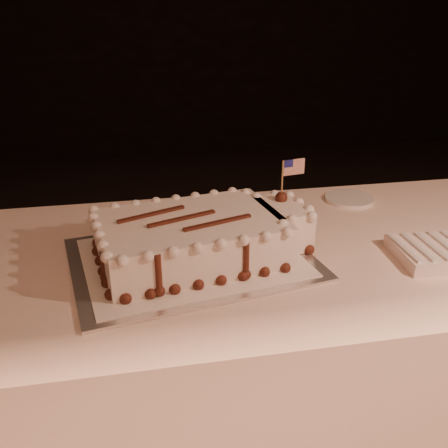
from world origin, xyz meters
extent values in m
cube|color=#FFDBC5|center=(0.00, 0.60, 0.38)|extent=(2.40, 0.80, 0.75)
cube|color=silver|center=(-0.26, 0.57, 0.75)|extent=(0.62, 0.51, 0.01)
cube|color=white|center=(-0.26, 0.57, 0.76)|extent=(0.56, 0.46, 0.00)
cube|color=white|center=(-0.26, 0.57, 0.81)|extent=(0.46, 0.35, 0.10)
cube|color=white|center=(-0.03, 0.62, 0.81)|extent=(0.13, 0.18, 0.10)
sphere|color=#552215|center=(-0.42, 0.40, 0.77)|extent=(0.03, 0.03, 0.03)
sphere|color=#552215|center=(-0.37, 0.41, 0.77)|extent=(0.03, 0.03, 0.03)
sphere|color=#552215|center=(-0.32, 0.42, 0.77)|extent=(0.03, 0.03, 0.03)
sphere|color=#552215|center=(-0.27, 0.43, 0.77)|extent=(0.03, 0.03, 0.03)
sphere|color=#552215|center=(-0.22, 0.44, 0.77)|extent=(0.03, 0.03, 0.03)
sphere|color=#552215|center=(-0.16, 0.45, 0.77)|extent=(0.03, 0.03, 0.03)
sphere|color=#552215|center=(-0.11, 0.46, 0.77)|extent=(0.03, 0.03, 0.03)
sphere|color=#552215|center=(-0.06, 0.47, 0.77)|extent=(0.03, 0.03, 0.03)
sphere|color=#552215|center=(-0.06, 0.51, 0.77)|extent=(0.03, 0.03, 0.03)
sphere|color=#552215|center=(-0.03, 0.53, 0.77)|extent=(0.03, 0.03, 0.03)
sphere|color=#552215|center=(0.02, 0.54, 0.77)|extent=(0.03, 0.03, 0.03)
sphere|color=#552215|center=(0.03, 0.58, 0.77)|extent=(0.03, 0.03, 0.03)
sphere|color=#552215|center=(0.02, 0.63, 0.77)|extent=(0.03, 0.03, 0.03)
sphere|color=#552215|center=(0.01, 0.69, 0.77)|extent=(0.03, 0.03, 0.03)
sphere|color=#552215|center=(-0.02, 0.70, 0.77)|extent=(0.03, 0.03, 0.03)
sphere|color=#552215|center=(-0.07, 0.69, 0.77)|extent=(0.03, 0.03, 0.03)
sphere|color=#552215|center=(-0.10, 0.72, 0.77)|extent=(0.03, 0.03, 0.03)
sphere|color=#552215|center=(-0.13, 0.74, 0.77)|extent=(0.03, 0.03, 0.03)
sphere|color=#552215|center=(-0.18, 0.73, 0.77)|extent=(0.03, 0.03, 0.03)
sphere|color=#552215|center=(-0.23, 0.72, 0.77)|extent=(0.03, 0.03, 0.03)
sphere|color=#552215|center=(-0.28, 0.71, 0.77)|extent=(0.03, 0.03, 0.03)
sphere|color=#552215|center=(-0.33, 0.70, 0.77)|extent=(0.03, 0.03, 0.03)
sphere|color=#552215|center=(-0.39, 0.70, 0.77)|extent=(0.03, 0.03, 0.03)
sphere|color=#552215|center=(-0.44, 0.69, 0.77)|extent=(0.03, 0.03, 0.03)
sphere|color=#552215|center=(-0.49, 0.68, 0.77)|extent=(0.03, 0.03, 0.03)
sphere|color=#552215|center=(-0.49, 0.63, 0.77)|extent=(0.03, 0.03, 0.03)
sphere|color=#552215|center=(-0.48, 0.58, 0.77)|extent=(0.03, 0.03, 0.03)
sphere|color=#552215|center=(-0.47, 0.53, 0.77)|extent=(0.03, 0.03, 0.03)
sphere|color=#552215|center=(-0.46, 0.48, 0.77)|extent=(0.03, 0.03, 0.03)
sphere|color=#552215|center=(-0.45, 0.43, 0.77)|extent=(0.03, 0.03, 0.03)
sphere|color=white|center=(-0.42, 0.40, 0.86)|extent=(0.03, 0.03, 0.03)
sphere|color=white|center=(-0.37, 0.41, 0.86)|extent=(0.03, 0.03, 0.03)
sphere|color=white|center=(-0.32, 0.42, 0.86)|extent=(0.03, 0.03, 0.03)
sphere|color=white|center=(-0.27, 0.43, 0.86)|extent=(0.03, 0.03, 0.03)
sphere|color=white|center=(-0.22, 0.44, 0.86)|extent=(0.03, 0.03, 0.03)
sphere|color=white|center=(-0.16, 0.45, 0.86)|extent=(0.03, 0.03, 0.03)
sphere|color=white|center=(-0.11, 0.46, 0.86)|extent=(0.03, 0.03, 0.03)
sphere|color=white|center=(-0.06, 0.47, 0.86)|extent=(0.03, 0.03, 0.03)
sphere|color=white|center=(-0.06, 0.51, 0.86)|extent=(0.03, 0.03, 0.03)
sphere|color=white|center=(-0.03, 0.53, 0.86)|extent=(0.03, 0.03, 0.03)
sphere|color=white|center=(0.02, 0.54, 0.86)|extent=(0.03, 0.03, 0.03)
sphere|color=white|center=(0.03, 0.58, 0.86)|extent=(0.03, 0.03, 0.03)
sphere|color=white|center=(0.02, 0.63, 0.86)|extent=(0.03, 0.03, 0.03)
sphere|color=white|center=(0.01, 0.69, 0.86)|extent=(0.03, 0.03, 0.03)
sphere|color=white|center=(-0.02, 0.70, 0.86)|extent=(0.03, 0.03, 0.03)
sphere|color=white|center=(-0.07, 0.69, 0.86)|extent=(0.03, 0.03, 0.03)
sphere|color=white|center=(-0.10, 0.72, 0.86)|extent=(0.03, 0.03, 0.03)
sphere|color=white|center=(-0.13, 0.74, 0.86)|extent=(0.03, 0.03, 0.03)
sphere|color=white|center=(-0.18, 0.73, 0.86)|extent=(0.03, 0.03, 0.03)
sphere|color=white|center=(-0.23, 0.72, 0.86)|extent=(0.03, 0.03, 0.03)
sphere|color=white|center=(-0.28, 0.71, 0.86)|extent=(0.03, 0.03, 0.03)
sphere|color=white|center=(-0.33, 0.70, 0.86)|extent=(0.03, 0.03, 0.03)
sphere|color=white|center=(-0.39, 0.70, 0.86)|extent=(0.03, 0.03, 0.03)
sphere|color=white|center=(-0.44, 0.69, 0.86)|extent=(0.03, 0.03, 0.03)
sphere|color=white|center=(-0.49, 0.68, 0.86)|extent=(0.03, 0.03, 0.03)
sphere|color=white|center=(-0.49, 0.63, 0.86)|extent=(0.03, 0.03, 0.03)
sphere|color=white|center=(-0.48, 0.58, 0.86)|extent=(0.03, 0.03, 0.03)
sphere|color=white|center=(-0.47, 0.53, 0.86)|extent=(0.03, 0.03, 0.03)
sphere|color=white|center=(-0.46, 0.48, 0.86)|extent=(0.03, 0.03, 0.03)
sphere|color=white|center=(-0.45, 0.43, 0.86)|extent=(0.03, 0.03, 0.03)
cylinder|color=#552215|center=(-0.35, 0.42, 0.81)|extent=(0.01, 0.01, 0.09)
sphere|color=#552215|center=(-0.35, 0.42, 0.77)|extent=(0.02, 0.02, 0.02)
cylinder|color=#552215|center=(-0.16, 0.45, 0.81)|extent=(0.01, 0.01, 0.09)
sphere|color=#552215|center=(-0.16, 0.45, 0.77)|extent=(0.02, 0.02, 0.02)
cylinder|color=#552215|center=(-0.03, 0.53, 0.81)|extent=(0.01, 0.01, 0.09)
sphere|color=#552215|center=(-0.03, 0.53, 0.77)|extent=(0.02, 0.02, 0.02)
cylinder|color=#552215|center=(0.02, 0.67, 0.81)|extent=(0.01, 0.01, 0.09)
sphere|color=#552215|center=(0.02, 0.67, 0.77)|extent=(0.02, 0.02, 0.02)
cylinder|color=#552215|center=(-0.10, 0.74, 0.81)|extent=(0.01, 0.01, 0.09)
sphere|color=#552215|center=(-0.10, 0.74, 0.77)|extent=(0.02, 0.02, 0.02)
cylinder|color=#552215|center=(-0.29, 0.71, 0.81)|extent=(0.01, 0.01, 0.09)
sphere|color=#552215|center=(-0.29, 0.71, 0.77)|extent=(0.02, 0.02, 0.02)
cylinder|color=#552215|center=(-0.48, 0.68, 0.81)|extent=(0.01, 0.01, 0.09)
sphere|color=#552215|center=(-0.48, 0.68, 0.77)|extent=(0.02, 0.02, 0.02)
cylinder|color=#552215|center=(-0.46, 0.50, 0.81)|extent=(0.01, 0.01, 0.09)
sphere|color=#552215|center=(-0.46, 0.50, 0.77)|extent=(0.02, 0.02, 0.02)
cube|color=#552215|center=(-0.35, 0.61, 0.86)|extent=(0.16, 0.07, 0.01)
cube|color=#552215|center=(-0.28, 0.57, 0.86)|extent=(0.16, 0.07, 0.01)
cube|color=#552215|center=(-0.20, 0.53, 0.86)|extent=(0.17, 0.06, 0.01)
sphere|color=#552215|center=(-0.02, 0.65, 0.87)|extent=(0.03, 0.03, 0.03)
cylinder|color=#A37846|center=(-0.02, 0.65, 0.91)|extent=(0.00, 0.00, 0.12)
cube|color=#BF3C1B|center=(0.01, 0.65, 0.95)|extent=(0.06, 0.01, 0.04)
cube|color=navy|center=(-0.01, 0.65, 0.96)|extent=(0.02, 0.01, 0.02)
cube|color=white|center=(0.34, 0.47, 0.77)|extent=(0.24, 0.18, 0.03)
cube|color=white|center=(0.24, 0.48, 0.79)|extent=(0.01, 0.15, 0.01)
cube|color=white|center=(0.27, 0.48, 0.79)|extent=(0.01, 0.15, 0.01)
cube|color=white|center=(0.31, 0.48, 0.79)|extent=(0.01, 0.15, 0.01)
cube|color=white|center=(0.34, 0.47, 0.79)|extent=(0.01, 0.15, 0.01)
cylinder|color=white|center=(0.27, 0.87, 0.76)|extent=(0.15, 0.15, 0.01)
camera|label=1|loc=(-0.38, -0.48, 1.33)|focal=40.00mm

